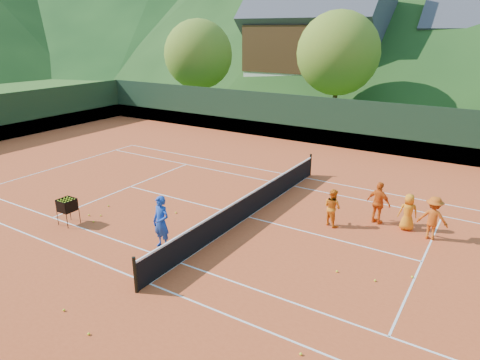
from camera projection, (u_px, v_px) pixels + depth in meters
The scene contains 26 objects.
ground at pixel (248, 217), 16.66m from camera, with size 400.00×400.00×0.00m, color #2A5019.
clay_court at pixel (248, 217), 16.66m from camera, with size 40.00×24.00×0.02m, color #BC441E.
coach at pixel (161, 222), 14.05m from camera, with size 0.66×0.43×1.81m, color #1C46B7.
student_a at pixel (332, 207), 15.75m from camera, with size 0.69×0.54×1.42m, color orange.
student_b at pixel (379, 203), 15.86m from camera, with size 0.95×0.40×1.63m, color orange.
student_c at pixel (408, 212), 15.40m from camera, with size 0.67×0.44×1.37m, color orange.
student_d at pixel (433, 218), 14.69m from camera, with size 1.00×0.58×1.56m, color #CC5312.
tennis_ball_0 at pixel (101, 215), 16.71m from camera, with size 0.07×0.07×0.07m, color yellow.
tennis_ball_2 at pixel (301, 354), 9.56m from camera, with size 0.07×0.07×0.07m, color yellow.
tennis_ball_3 at pixel (176, 213), 16.96m from camera, with size 0.07×0.07×0.07m, color yellow.
tennis_ball_6 at pixel (94, 222), 16.17m from camera, with size 0.07×0.07×0.07m, color yellow.
tennis_ball_8 at pixel (89, 334), 10.19m from camera, with size 0.07×0.07×0.07m, color yellow.
tennis_ball_9 at pixel (412, 277), 12.55m from camera, with size 0.07×0.07×0.07m, color yellow.
tennis_ball_11 at pixel (165, 213), 16.94m from camera, with size 0.07×0.07×0.07m, color yellow.
tennis_ball_12 at pixel (375, 280), 12.37m from camera, with size 0.07×0.07×0.07m, color yellow.
tennis_ball_15 at pixel (64, 310), 11.06m from camera, with size 0.07×0.07×0.07m, color yellow.
tennis_ball_16 at pixel (89, 215), 16.73m from camera, with size 0.07×0.07×0.07m, color yellow.
tennis_ball_17 at pixel (108, 206), 17.61m from camera, with size 0.07×0.07×0.07m, color yellow.
tennis_ball_18 at pixel (337, 271), 12.84m from camera, with size 0.07×0.07×0.07m, color yellow.
court_lines at pixel (248, 217), 16.65m from camera, with size 23.83×11.03×0.00m.
tennis_net at pixel (248, 205), 16.49m from camera, with size 0.10×12.07×1.10m.
perimeter_fence at pixel (248, 187), 16.24m from camera, with size 40.40×24.24×3.00m.
ball_hopper at pixel (67, 206), 15.81m from camera, with size 0.57×0.57×1.00m.
chalet_left at pixel (316, 43), 43.76m from camera, with size 13.80×9.93×12.92m.
tree_a at pixel (199, 54), 37.45m from camera, with size 6.00×6.00×7.88m.
tree_b at pixel (338, 53), 32.91m from camera, with size 6.40×6.40×8.40m.
Camera 1 is at (7.85, -13.06, 6.91)m, focal length 32.00 mm.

